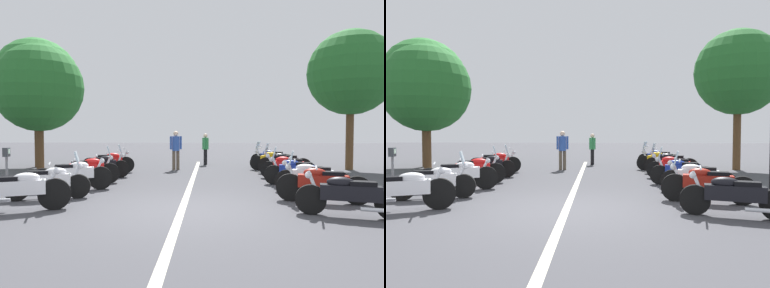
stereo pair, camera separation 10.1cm
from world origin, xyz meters
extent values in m
plane|color=#424247|center=(0.00, 0.00, 0.00)|extent=(80.00, 80.00, 0.00)
cube|color=beige|center=(3.58, 0.00, 0.00)|extent=(15.65, 0.16, 0.01)
cylinder|color=black|center=(-0.06, 2.75, 0.34)|extent=(0.40, 0.68, 0.68)
cube|color=white|center=(-0.35, 3.42, 0.52)|extent=(0.69, 1.12, 0.30)
ellipsoid|color=white|center=(-0.28, 3.25, 0.72)|extent=(0.44, 0.58, 0.22)
cube|color=black|center=(-0.43, 3.62, 0.70)|extent=(0.43, 0.54, 0.12)
cylinder|color=silver|center=(-0.09, 2.81, 0.64)|extent=(0.18, 0.29, 0.58)
cylinder|color=silver|center=(-0.10, 2.84, 1.00)|extent=(0.59, 0.28, 0.04)
sphere|color=silver|center=(-0.04, 2.71, 0.84)|extent=(0.14, 0.14, 0.14)
cylinder|color=black|center=(1.20, 2.73, 0.30)|extent=(0.31, 0.62, 0.61)
cylinder|color=black|center=(0.79, 4.09, 0.30)|extent=(0.31, 0.62, 0.61)
cube|color=white|center=(1.00, 3.41, 0.48)|extent=(0.58, 1.12, 0.30)
ellipsoid|color=white|center=(1.05, 3.24, 0.68)|extent=(0.40, 0.57, 0.22)
cube|color=black|center=(0.93, 3.62, 0.66)|extent=(0.39, 0.53, 0.12)
cylinder|color=silver|center=(1.19, 2.78, 0.60)|extent=(0.15, 0.30, 0.58)
cylinder|color=silver|center=(1.17, 2.82, 0.96)|extent=(0.61, 0.22, 0.04)
sphere|color=silver|center=(1.22, 2.68, 0.80)|extent=(0.14, 0.14, 0.14)
cylinder|color=silver|center=(1.05, 3.87, 0.21)|extent=(0.24, 0.55, 0.08)
cube|color=silver|center=(1.20, 2.75, 1.03)|extent=(0.38, 0.22, 0.32)
cylinder|color=black|center=(2.52, 2.57, 0.33)|extent=(0.36, 0.68, 0.67)
cylinder|color=black|center=(1.98, 4.02, 0.33)|extent=(0.36, 0.68, 0.67)
cube|color=white|center=(2.25, 3.29, 0.51)|extent=(0.67, 1.20, 0.30)
ellipsoid|color=white|center=(2.31, 3.13, 0.71)|extent=(0.42, 0.58, 0.22)
cube|color=black|center=(2.17, 3.50, 0.69)|extent=(0.41, 0.54, 0.12)
cylinder|color=silver|center=(2.50, 2.63, 0.63)|extent=(0.17, 0.30, 0.58)
cylinder|color=silver|center=(2.48, 2.67, 0.99)|extent=(0.60, 0.25, 0.04)
sphere|color=silver|center=(2.53, 2.53, 0.83)|extent=(0.14, 0.14, 0.14)
cylinder|color=silver|center=(2.26, 3.79, 0.23)|extent=(0.27, 0.54, 0.08)
cylinder|color=black|center=(3.71, 2.66, 0.33)|extent=(0.34, 0.67, 0.66)
cylinder|color=black|center=(3.27, 4.00, 0.33)|extent=(0.34, 0.67, 0.66)
cube|color=red|center=(3.49, 3.33, 0.51)|extent=(0.60, 1.10, 0.30)
ellipsoid|color=red|center=(3.54, 3.16, 0.71)|extent=(0.41, 0.57, 0.22)
cube|color=black|center=(3.42, 3.54, 0.69)|extent=(0.40, 0.54, 0.12)
cylinder|color=silver|center=(3.69, 2.72, 0.63)|extent=(0.16, 0.30, 0.58)
cylinder|color=silver|center=(3.68, 2.76, 0.99)|extent=(0.60, 0.23, 0.04)
sphere|color=silver|center=(3.72, 2.61, 0.83)|extent=(0.14, 0.14, 0.14)
cylinder|color=silver|center=(3.53, 3.79, 0.23)|extent=(0.25, 0.55, 0.08)
cube|color=silver|center=(3.70, 2.68, 1.06)|extent=(0.38, 0.23, 0.32)
cylinder|color=black|center=(5.05, 2.64, 0.32)|extent=(0.33, 0.64, 0.63)
cylinder|color=black|center=(4.63, 3.94, 0.32)|extent=(0.33, 0.64, 0.63)
cube|color=black|center=(4.84, 3.29, 0.50)|extent=(0.59, 1.08, 0.30)
ellipsoid|color=black|center=(4.90, 3.12, 0.70)|extent=(0.41, 0.57, 0.22)
cube|color=black|center=(4.78, 3.50, 0.68)|extent=(0.40, 0.54, 0.12)
cylinder|color=silver|center=(5.04, 2.70, 0.62)|extent=(0.16, 0.30, 0.58)
cylinder|color=silver|center=(5.02, 2.74, 0.98)|extent=(0.60, 0.23, 0.04)
sphere|color=silver|center=(5.07, 2.59, 0.82)|extent=(0.14, 0.14, 0.14)
cylinder|color=silver|center=(4.89, 3.74, 0.22)|extent=(0.25, 0.55, 0.08)
cube|color=silver|center=(5.05, 2.66, 1.05)|extent=(0.38, 0.23, 0.32)
cylinder|color=black|center=(6.46, 2.79, 0.33)|extent=(0.38, 0.66, 0.65)
cylinder|color=black|center=(5.93, 4.09, 0.33)|extent=(0.38, 0.66, 0.65)
cube|color=red|center=(6.19, 3.44, 0.51)|extent=(0.66, 1.09, 0.30)
ellipsoid|color=red|center=(6.26, 3.27, 0.71)|extent=(0.44, 0.58, 0.22)
cube|color=black|center=(6.11, 3.64, 0.69)|extent=(0.42, 0.54, 0.12)
cylinder|color=silver|center=(6.44, 2.84, 0.63)|extent=(0.17, 0.29, 0.58)
cylinder|color=silver|center=(6.42, 2.88, 0.99)|extent=(0.59, 0.27, 0.04)
sphere|color=silver|center=(6.48, 2.74, 0.83)|extent=(0.14, 0.14, 0.14)
cylinder|color=silver|center=(6.20, 3.90, 0.23)|extent=(0.28, 0.54, 0.08)
cylinder|color=black|center=(-0.19, -2.67, 0.31)|extent=(0.30, 0.63, 0.61)
cube|color=black|center=(-0.39, -3.38, 0.49)|extent=(0.57, 1.16, 0.30)
ellipsoid|color=black|center=(-0.34, -3.20, 0.69)|extent=(0.39, 0.57, 0.22)
cube|color=black|center=(-0.45, -3.59, 0.67)|extent=(0.38, 0.53, 0.12)
cylinder|color=silver|center=(-0.21, -2.73, 0.61)|extent=(0.15, 0.30, 0.58)
cylinder|color=silver|center=(-0.22, -2.76, 0.97)|extent=(0.61, 0.21, 0.04)
sphere|color=silver|center=(-0.18, -2.62, 0.81)|extent=(0.14, 0.14, 0.14)
cylinder|color=silver|center=(-0.68, -3.76, 0.21)|extent=(0.23, 0.55, 0.08)
cylinder|color=black|center=(1.14, -2.56, 0.33)|extent=(0.30, 0.68, 0.66)
cylinder|color=black|center=(0.78, -4.01, 0.33)|extent=(0.30, 0.68, 0.66)
cube|color=maroon|center=(0.96, -3.28, 0.51)|extent=(0.54, 1.17, 0.30)
ellipsoid|color=maroon|center=(1.01, -3.11, 0.71)|extent=(0.38, 0.57, 0.22)
cube|color=black|center=(0.91, -3.50, 0.69)|extent=(0.37, 0.53, 0.12)
cylinder|color=silver|center=(1.13, -2.62, 0.63)|extent=(0.14, 0.30, 0.58)
cylinder|color=silver|center=(1.12, -2.65, 0.99)|extent=(0.61, 0.19, 0.04)
sphere|color=silver|center=(1.15, -2.51, 0.83)|extent=(0.14, 0.14, 0.14)
cylinder|color=silver|center=(0.68, -3.67, 0.23)|extent=(0.21, 0.55, 0.08)
cube|color=silver|center=(1.14, -2.58, 1.06)|extent=(0.38, 0.20, 0.32)
cylinder|color=black|center=(2.41, -2.74, 0.31)|extent=(0.32, 0.63, 0.62)
cylinder|color=black|center=(1.98, -4.07, 0.31)|extent=(0.32, 0.63, 0.62)
cube|color=white|center=(2.19, -3.40, 0.49)|extent=(0.59, 1.10, 0.30)
ellipsoid|color=white|center=(2.25, -3.23, 0.69)|extent=(0.41, 0.57, 0.22)
cube|color=black|center=(2.12, -3.61, 0.67)|extent=(0.40, 0.54, 0.12)
cylinder|color=silver|center=(2.39, -2.80, 0.61)|extent=(0.16, 0.30, 0.58)
cylinder|color=silver|center=(2.38, -2.84, 0.97)|extent=(0.60, 0.23, 0.04)
sphere|color=silver|center=(2.42, -2.69, 0.81)|extent=(0.14, 0.14, 0.14)
cylinder|color=silver|center=(1.89, -3.75, 0.22)|extent=(0.25, 0.55, 0.08)
cylinder|color=black|center=(3.69, -2.64, 0.31)|extent=(0.28, 0.64, 0.62)
cylinder|color=black|center=(3.38, -3.98, 0.31)|extent=(0.28, 0.64, 0.62)
cube|color=navy|center=(3.54, -3.31, 0.49)|extent=(0.51, 1.08, 0.30)
ellipsoid|color=navy|center=(3.58, -3.13, 0.69)|extent=(0.37, 0.57, 0.22)
cube|color=black|center=(3.49, -3.52, 0.67)|extent=(0.36, 0.53, 0.12)
cylinder|color=silver|center=(3.68, -2.70, 0.61)|extent=(0.13, 0.30, 0.58)
cylinder|color=silver|center=(3.67, -2.74, 0.97)|extent=(0.61, 0.18, 0.04)
sphere|color=silver|center=(3.71, -2.59, 0.81)|extent=(0.14, 0.14, 0.14)
cylinder|color=silver|center=(3.27, -3.67, 0.22)|extent=(0.20, 0.55, 0.08)
cube|color=silver|center=(3.69, -2.66, 1.04)|extent=(0.38, 0.20, 0.32)
cylinder|color=black|center=(5.13, -2.73, 0.30)|extent=(0.33, 0.62, 0.61)
cylinder|color=black|center=(4.69, -4.00, 0.30)|extent=(0.33, 0.62, 0.61)
cube|color=red|center=(4.91, -3.37, 0.48)|extent=(0.60, 1.06, 0.30)
ellipsoid|color=red|center=(4.97, -3.20, 0.68)|extent=(0.42, 0.58, 0.22)
cube|color=black|center=(4.84, -3.57, 0.66)|extent=(0.40, 0.54, 0.12)
cylinder|color=silver|center=(5.11, -2.78, 0.60)|extent=(0.16, 0.30, 0.58)
cylinder|color=silver|center=(5.10, -2.82, 0.96)|extent=(0.60, 0.24, 0.04)
sphere|color=silver|center=(5.15, -2.68, 0.80)|extent=(0.14, 0.14, 0.14)
cylinder|color=silver|center=(4.61, -3.69, 0.21)|extent=(0.26, 0.55, 0.08)
cylinder|color=black|center=(6.46, -2.85, 0.33)|extent=(0.35, 0.67, 0.66)
cylinder|color=black|center=(6.01, -4.17, 0.33)|extent=(0.35, 0.67, 0.66)
cube|color=black|center=(6.23, -3.51, 0.51)|extent=(0.61, 1.09, 0.30)
ellipsoid|color=black|center=(6.29, -3.34, 0.71)|extent=(0.42, 0.58, 0.22)
cube|color=black|center=(6.16, -3.72, 0.69)|extent=(0.40, 0.54, 0.12)
cylinder|color=silver|center=(6.44, -2.91, 0.63)|extent=(0.16, 0.30, 0.58)
cylinder|color=silver|center=(6.43, -2.95, 0.99)|extent=(0.60, 0.24, 0.04)
sphere|color=silver|center=(6.48, -2.81, 0.83)|extent=(0.14, 0.14, 0.14)
cylinder|color=silver|center=(5.93, -3.85, 0.23)|extent=(0.25, 0.55, 0.08)
cube|color=silver|center=(6.45, -2.87, 1.06)|extent=(0.38, 0.23, 0.32)
cylinder|color=black|center=(7.71, -2.66, 0.31)|extent=(0.38, 0.63, 0.63)
cylinder|color=black|center=(7.12, -4.02, 0.31)|extent=(0.38, 0.63, 0.63)
cube|color=#EAB214|center=(7.42, -3.34, 0.49)|extent=(0.71, 1.14, 0.30)
ellipsoid|color=#EAB214|center=(7.49, -3.17, 0.69)|extent=(0.45, 0.58, 0.22)
cube|color=black|center=(7.33, -3.54, 0.67)|extent=(0.43, 0.54, 0.12)
cylinder|color=silver|center=(7.69, -2.72, 0.61)|extent=(0.18, 0.29, 0.58)
cylinder|color=silver|center=(7.67, -2.76, 0.97)|extent=(0.58, 0.29, 0.04)
sphere|color=silver|center=(7.73, -2.62, 0.81)|extent=(0.14, 0.14, 0.14)
cylinder|color=silver|center=(7.07, -3.67, 0.22)|extent=(0.29, 0.54, 0.08)
cylinder|color=black|center=(9.02, -2.86, 0.32)|extent=(0.39, 0.63, 0.63)
cylinder|color=black|center=(8.44, -4.12, 0.32)|extent=(0.39, 0.63, 0.63)
cube|color=navy|center=(8.73, -3.49, 0.50)|extent=(0.69, 1.08, 0.30)
ellipsoid|color=navy|center=(8.81, -3.33, 0.70)|extent=(0.45, 0.58, 0.22)
cube|color=black|center=(8.64, -3.69, 0.68)|extent=(0.44, 0.54, 0.12)
cylinder|color=silver|center=(9.00, -2.91, 0.62)|extent=(0.18, 0.29, 0.58)
cylinder|color=silver|center=(8.98, -2.95, 0.98)|extent=(0.58, 0.30, 0.04)
sphere|color=silver|center=(9.04, -2.81, 0.82)|extent=(0.14, 0.14, 0.14)
cylinder|color=silver|center=(8.40, -3.79, 0.22)|extent=(0.30, 0.53, 0.08)
cube|color=silver|center=(9.01, -2.88, 1.05)|extent=(0.38, 0.26, 0.32)
cylinder|color=slate|center=(0.93, 4.42, 0.55)|extent=(0.06, 0.06, 1.10)
cube|color=#33383D|center=(0.93, 4.42, 1.18)|extent=(0.20, 0.15, 0.22)
cube|color=#B2D8BF|center=(0.94, 4.35, 1.20)|extent=(0.10, 0.02, 0.12)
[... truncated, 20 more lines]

